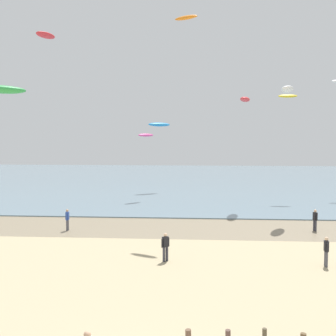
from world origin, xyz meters
name	(u,v)px	position (x,y,z in m)	size (l,w,h in m)	color
wet_sand_strip	(188,228)	(0.00, 22.61, 0.00)	(120.00, 7.66, 0.01)	#84755B
sea	(193,179)	(0.00, 61.44, 0.05)	(160.00, 70.00, 0.10)	slate
person_nearest_camera	(165,246)	(-1.10, 13.34, 0.92)	(0.45, 0.40, 1.71)	#383842
person_by_waterline	(326,251)	(8.08, 13.00, 0.92)	(0.24, 0.57, 1.71)	#4C4C56
person_left_flank	(67,219)	(-9.42, 20.97, 0.92)	(0.24, 0.57, 1.71)	#4C4C56
person_far_down_beach	(315,219)	(9.94, 22.23, 0.92)	(0.31, 0.55, 1.71)	#383842
kite_aloft_1	(287,89)	(8.60, 27.05, 11.54)	(2.98, 0.95, 0.48)	white
kite_aloft_2	(288,96)	(11.08, 38.97, 12.07)	(2.18, 0.70, 0.35)	yellow
kite_aloft_4	(146,135)	(-5.30, 37.84, 7.57)	(2.24, 0.72, 0.36)	#E54C99
kite_aloft_5	(8,91)	(-21.69, 37.88, 12.80)	(1.91, 0.61, 0.31)	#2384D1
kite_aloft_6	(186,18)	(-0.19, 22.31, 16.56)	(1.97, 0.63, 0.32)	orange
kite_aloft_7	(245,99)	(5.50, 32.43, 11.15)	(2.95, 0.94, 0.47)	red
kite_aloft_8	(46,35)	(-15.76, 34.45, 18.35)	(2.78, 0.89, 0.44)	red
kite_aloft_9	(1,89)	(-12.60, 17.03, 10.58)	(3.36, 1.07, 0.54)	green
kite_aloft_10	(159,125)	(-4.48, 45.90, 9.03)	(3.25, 1.04, 0.52)	#2384D1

